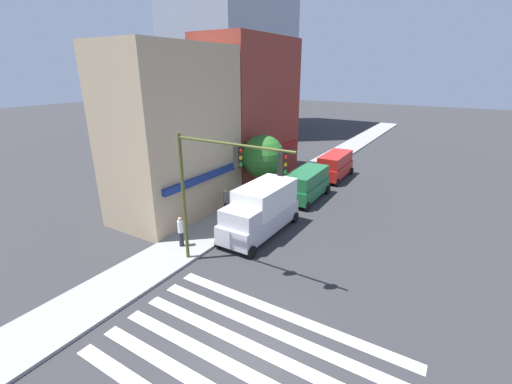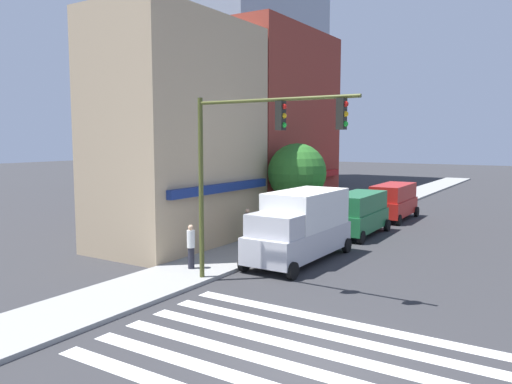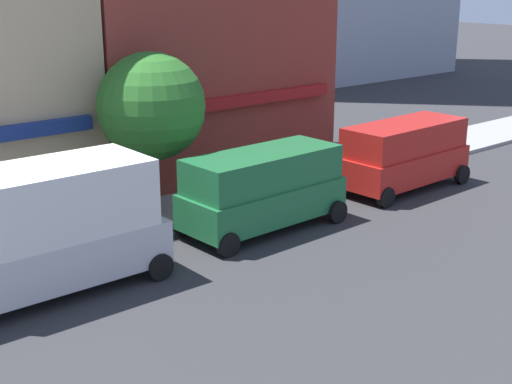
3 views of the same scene
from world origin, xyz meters
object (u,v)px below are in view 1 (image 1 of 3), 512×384
van_red (335,165)px  box_truck_silver (261,209)px  street_tree (263,157)px  fire_hydrant (231,223)px  traffic_signal (217,177)px  van_green (307,184)px  pedestrian_grey_coat (226,201)px  pedestrian_white_shirt (181,231)px

van_red → box_truck_silver: bearing=178.6°
van_red → street_tree: size_ratio=1.02×
box_truck_silver → fire_hydrant: box_truck_silver is taller
traffic_signal → fire_hydrant: size_ratio=8.07×
van_red → street_tree: (-8.36, 2.80, 2.20)m
van_green → traffic_signal: bearing=-179.0°
fire_hydrant → box_truck_silver: bearing=-64.5°
traffic_signal → van_red: 18.45m
fire_hydrant → street_tree: street_tree is taller
traffic_signal → van_green: 12.21m
box_truck_silver → pedestrian_grey_coat: (1.04, 3.45, -0.51)m
pedestrian_white_shirt → fire_hydrant: bearing=-153.3°
box_truck_silver → van_red: (13.33, -0.00, -0.30)m
traffic_signal → pedestrian_white_shirt: 5.18m
pedestrian_grey_coat → box_truck_silver: bearing=-80.9°
traffic_signal → fire_hydrant: traffic_signal is taller
pedestrian_grey_coat → van_red: bearing=10.2°
van_green → pedestrian_grey_coat: size_ratio=2.85×
box_truck_silver → van_green: size_ratio=1.23×
van_green → pedestrian_grey_coat: bearing=148.1°
traffic_signal → street_tree: (9.71, 3.29, -1.48)m
box_truck_silver → street_tree: 6.01m
pedestrian_grey_coat → fire_hydrant: bearing=-110.8°
traffic_signal → box_truck_silver: 5.84m
street_tree → pedestrian_white_shirt: bearing=179.7°
box_truck_silver → van_green: box_truck_silver is taller
van_red → fire_hydrant: van_red is taller
van_red → van_green: bearing=178.6°
traffic_signal → box_truck_silver: bearing=5.9°
box_truck_silver → street_tree: (4.97, 2.80, 1.89)m
fire_hydrant → pedestrian_white_shirt: bearing=160.3°
pedestrian_white_shirt → pedestrian_grey_coat: (5.04, 0.61, 0.00)m
fire_hydrant → street_tree: 6.55m
fire_hydrant → van_red: bearing=-6.9°
pedestrian_grey_coat → fire_hydrant: 2.59m
box_truck_silver → pedestrian_white_shirt: (-4.00, 2.84, -0.51)m
van_green → van_red: bearing=-1.4°
pedestrian_grey_coat → fire_hydrant: size_ratio=2.10×
van_green → fire_hydrant: size_ratio=6.00×
traffic_signal → van_green: size_ratio=1.35×
pedestrian_white_shirt → street_tree: 9.29m
van_red → pedestrian_white_shirt: size_ratio=2.85×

